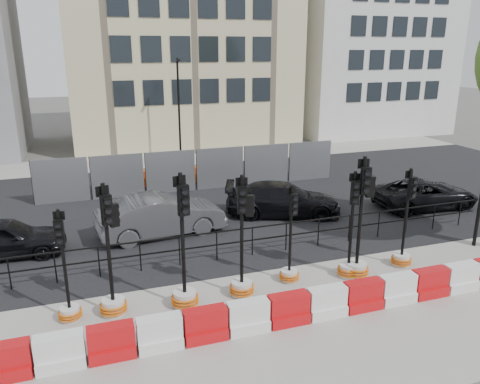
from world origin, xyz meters
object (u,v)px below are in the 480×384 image
object	(u,v)px
traffic_signal_h	(403,246)
car_a	(3,238)
traffic_signal_a	(68,298)
traffic_signal_d	(242,268)
car_c	(283,199)

from	to	relation	value
traffic_signal_h	car_a	world-z (taller)	traffic_signal_h
traffic_signal_a	traffic_signal_d	distance (m)	4.47
traffic_signal_a	traffic_signal_d	world-z (taller)	traffic_signal_d
traffic_signal_h	car_a	bearing A→B (deg)	148.73
traffic_signal_h	car_c	distance (m)	5.71
car_a	car_c	xyz separation A→B (m)	(10.17, 0.79, 0.02)
traffic_signal_a	car_c	xyz separation A→B (m)	(8.14, 5.42, 0.07)
car_a	traffic_signal_a	bearing A→B (deg)	-151.92
traffic_signal_a	traffic_signal_h	distance (m)	9.77
traffic_signal_d	car_c	world-z (taller)	traffic_signal_d
traffic_signal_d	traffic_signal_a	bearing A→B (deg)	-169.48
traffic_signal_a	car_a	world-z (taller)	traffic_signal_a
traffic_signal_d	traffic_signal_h	distance (m)	5.32
traffic_signal_d	car_c	size ratio (longest dim) A/B	0.69
car_c	traffic_signal_h	bearing A→B (deg)	-142.96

